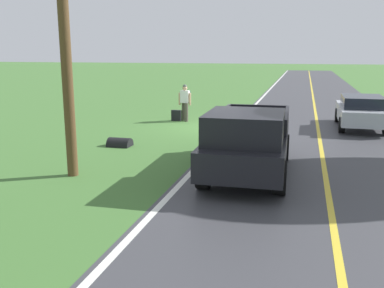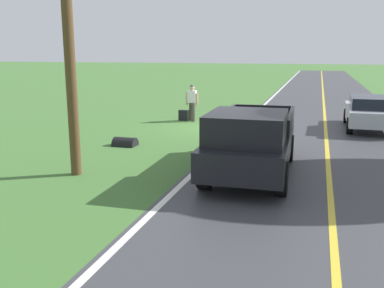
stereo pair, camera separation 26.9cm
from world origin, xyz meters
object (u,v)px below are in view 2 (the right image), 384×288
object	(u,v)px
pickup_truck_passing	(251,140)
suitcase_carried	(184,115)
hitchhiker_walking	(192,101)
sedan_near_oncoming	(370,112)
utility_pole_roadside	(67,15)

from	to	relation	value
pickup_truck_passing	suitcase_carried	bearing A→B (deg)	-61.58
hitchhiker_walking	sedan_near_oncoming	size ratio (longest dim) A/B	0.40
suitcase_carried	sedan_near_oncoming	world-z (taller)	sedan_near_oncoming
hitchhiker_walking	pickup_truck_passing	world-z (taller)	pickup_truck_passing
hitchhiker_walking	sedan_near_oncoming	xyz separation A→B (m)	(-7.88, -0.04, -0.23)
suitcase_carried	sedan_near_oncoming	size ratio (longest dim) A/B	0.12
hitchhiker_walking	pickup_truck_passing	bearing A→B (deg)	115.98
utility_pole_roadside	hitchhiker_walking	bearing A→B (deg)	-92.79
pickup_truck_passing	sedan_near_oncoming	size ratio (longest dim) A/B	1.23
hitchhiker_walking	utility_pole_roadside	world-z (taller)	utility_pole_roadside
utility_pole_roadside	sedan_near_oncoming	bearing A→B (deg)	-130.92
suitcase_carried	utility_pole_roadside	size ratio (longest dim) A/B	0.06
suitcase_carried	sedan_near_oncoming	xyz separation A→B (m)	(-8.30, -0.09, 0.50)
utility_pole_roadside	suitcase_carried	bearing A→B (deg)	-90.25
hitchhiker_walking	utility_pole_roadside	xyz separation A→B (m)	(0.47, 9.58, 3.17)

